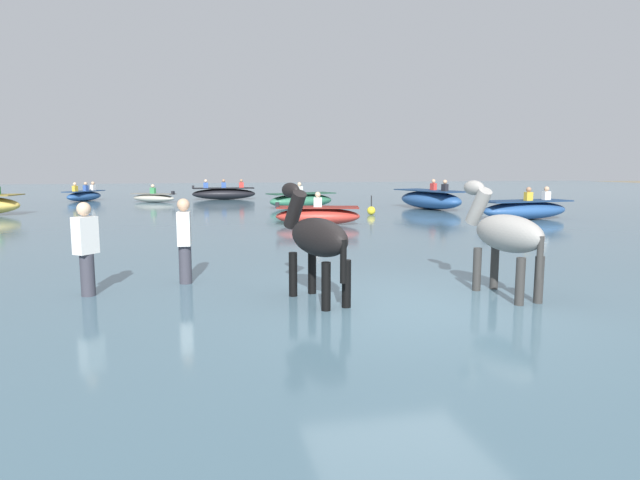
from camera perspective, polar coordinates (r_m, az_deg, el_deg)
ground_plane at (r=7.64m, az=8.77°, el=-8.61°), size 120.00×120.00×0.00m
water_surface at (r=17.15m, az=-3.52°, el=1.02°), size 90.00×90.00×0.26m
horse_lead_black at (r=7.58m, az=-0.43°, el=0.02°), size 0.84×1.74×1.89m
horse_trailing_grey at (r=8.31m, az=18.79°, el=0.40°), size 0.64×1.77×1.92m
boat_far_offshore at (r=17.52m, az=-0.24°, el=2.58°), size 2.87×1.58×1.06m
boat_far_inshore at (r=24.63m, az=-1.97°, el=4.17°), size 3.38×2.16×1.15m
boat_near_starboard at (r=31.29m, az=-10.04°, el=4.83°), size 3.57×1.29×1.14m
boat_near_port at (r=20.66m, az=20.70°, el=2.99°), size 3.54×1.53×1.15m
boat_distant_west at (r=29.80m, az=-17.02°, el=4.27°), size 2.47×1.87×0.93m
boat_mid_channel at (r=24.47m, az=11.47°, el=4.19°), size 2.31×4.02×1.31m
boat_mid_outer at (r=32.06m, az=-23.47°, el=4.29°), size 1.96×2.70×1.03m
person_onlooker_right at (r=8.99m, az=-13.99°, el=-0.61°), size 0.22×0.33×1.63m
person_wading_close at (r=8.58m, az=-23.28°, el=-1.41°), size 0.36×0.37×1.63m
channel_buoy at (r=21.21m, az=5.39°, el=3.11°), size 0.33×0.33×0.75m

